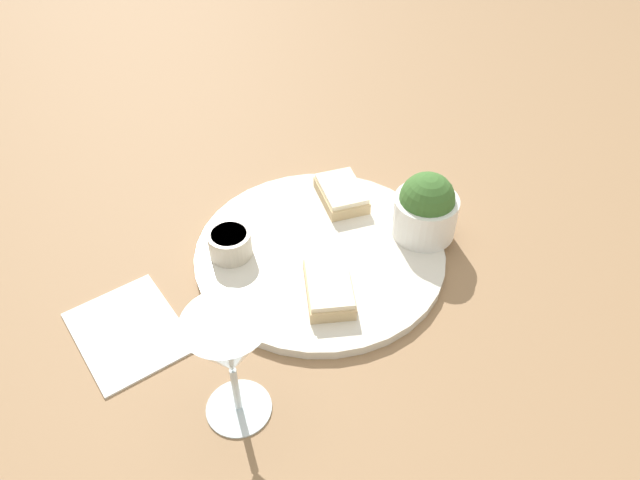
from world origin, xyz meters
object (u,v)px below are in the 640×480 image
object	(u,v)px
cheese_toast_near	(329,287)
napkin	(129,332)
cheese_toast_far	(341,193)
salad_bowl	(426,208)
wine_glass	(229,350)
sauce_ramekin	(230,242)

from	to	relation	value
cheese_toast_near	napkin	distance (m)	0.26
cheese_toast_far	cheese_toast_near	bearing A→B (deg)	-35.05
salad_bowl	wine_glass	distance (m)	0.37
cheese_toast_far	napkin	size ratio (longest dim) A/B	0.60
cheese_toast_near	wine_glass	bearing A→B (deg)	-61.46
sauce_ramekin	cheese_toast_far	bearing A→B (deg)	97.69
sauce_ramekin	cheese_toast_near	distance (m)	0.16
salad_bowl	napkin	world-z (taller)	salad_bowl
salad_bowl	sauce_ramekin	distance (m)	0.28
salad_bowl	cheese_toast_near	size ratio (longest dim) A/B	0.88
wine_glass	napkin	bearing A→B (deg)	-154.49
salad_bowl	cheese_toast_far	world-z (taller)	salad_bowl
salad_bowl	wine_glass	world-z (taller)	wine_glass
salad_bowl	napkin	bearing A→B (deg)	-94.63
sauce_ramekin	cheese_toast_far	size ratio (longest dim) A/B	0.60
cheese_toast_far	napkin	world-z (taller)	cheese_toast_far
napkin	wine_glass	bearing A→B (deg)	25.51
wine_glass	cheese_toast_far	bearing A→B (deg)	131.74
salad_bowl	cheese_toast_near	xyz separation A→B (m)	(0.04, -0.18, -0.03)
salad_bowl	napkin	size ratio (longest dim) A/B	0.60
sauce_ramekin	napkin	size ratio (longest dim) A/B	0.36
cheese_toast_near	wine_glass	world-z (taller)	wine_glass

